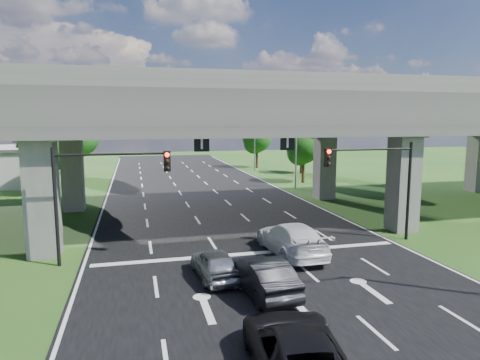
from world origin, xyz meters
name	(u,v)px	position (x,y,z in m)	size (l,w,h in m)	color
ground	(272,276)	(0.00, 0.00, 0.00)	(160.00, 160.00, 0.00)	#234917
road	(227,225)	(0.00, 10.00, 0.01)	(18.00, 120.00, 0.03)	black
overpass	(221,111)	(0.00, 12.00, 7.92)	(80.00, 15.00, 10.00)	#33312E
signal_right	(378,173)	(7.82, 3.94, 4.19)	(5.76, 0.54, 6.00)	black
signal_left	(101,183)	(-7.82, 3.94, 4.19)	(5.76, 0.54, 6.00)	black
streetlight_far	(293,134)	(10.10, 24.00, 5.85)	(3.38, 0.25, 10.00)	gray
streetlight_beyond	(252,130)	(10.10, 40.00, 5.85)	(3.38, 0.25, 10.00)	gray
tree_left_near	(50,146)	(-13.95, 26.00, 4.82)	(4.50, 4.50, 7.80)	black
tree_left_mid	(35,148)	(-16.95, 34.00, 4.17)	(3.91, 3.90, 6.76)	black
tree_left_far	(81,136)	(-12.95, 42.00, 5.14)	(4.80, 4.80, 8.32)	black
tree_right_near	(304,144)	(13.05, 28.00, 4.50)	(4.20, 4.20, 7.28)	black
tree_right_mid	(302,143)	(16.05, 36.00, 4.17)	(3.91, 3.90, 6.76)	black
tree_right_far	(257,136)	(12.05, 44.00, 4.82)	(4.50, 4.50, 7.80)	black
car_silver	(214,264)	(-2.70, 0.38, 0.72)	(1.63, 4.04, 1.38)	gray
car_dark	(262,275)	(-1.05, -1.81, 0.81)	(1.64, 4.71, 1.55)	black
car_white	(291,239)	(2.03, 2.87, 0.89)	(2.41, 5.94, 1.72)	silver
car_trailing	(297,351)	(-1.84, -7.81, 0.82)	(2.63, 5.70, 1.58)	black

